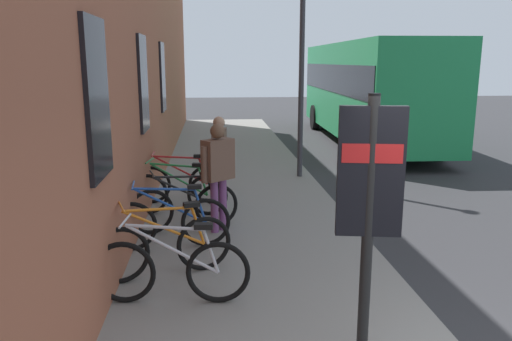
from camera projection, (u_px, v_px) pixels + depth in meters
The scene contains 13 objects.
ground at pixel (384, 206), 9.77m from camera, with size 60.00×60.00×0.00m, color #2D2D30.
sidewalk_pavement at pixel (239, 182), 11.46m from camera, with size 24.00×3.50×0.12m, color gray.
bicycle_far_end at pixel (172, 270), 5.53m from camera, with size 0.48×1.77×0.97m.
bicycle_mid_rack at pixel (164, 247), 6.21m from camera, with size 0.67×1.71×0.97m.
bicycle_leaning_wall at pixel (170, 222), 7.15m from camera, with size 0.48×1.77×0.97m.
bicycle_under_window at pixel (185, 207), 7.91m from camera, with size 0.59×1.73×0.97m.
bicycle_by_door at pixel (178, 193), 8.74m from camera, with size 0.50×1.75×0.97m.
bicycle_nearest_sign at pixel (180, 183), 9.48m from camera, with size 0.48×1.77×0.97m.
transit_info_sign at pixel (370, 190), 4.17m from camera, with size 0.17×0.56×2.40m.
city_bus at pixel (367, 86), 17.10m from camera, with size 10.58×2.91×3.35m.
pedestrian_by_facade at pixel (219, 151), 9.37m from camera, with size 0.62×0.30×1.65m.
pedestrian_crossing_street at pixel (218, 167), 7.75m from camera, with size 0.50×0.54×1.72m.
street_lamp at pixel (302, 32), 11.06m from camera, with size 0.28×0.28×5.59m.
Camera 1 is at (-3.13, 2.35, 2.77)m, focal length 35.04 mm.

